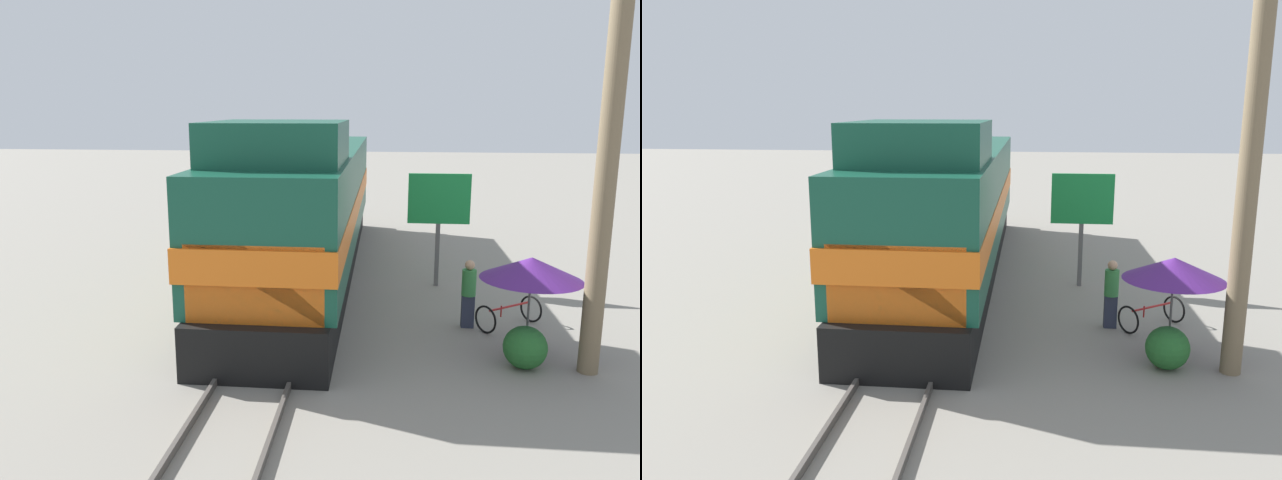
{
  "view_description": "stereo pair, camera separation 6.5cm",
  "coord_description": "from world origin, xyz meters",
  "views": [
    {
      "loc": [
        2.45,
        -14.22,
        5.25
      ],
      "look_at": [
        1.2,
        -2.4,
        2.69
      ],
      "focal_mm": 35.0,
      "sensor_mm": 36.0,
      "label": 1
    },
    {
      "loc": [
        2.52,
        -14.21,
        5.25
      ],
      "look_at": [
        1.2,
        -2.4,
        2.69
      ],
      "focal_mm": 35.0,
      "sensor_mm": 36.0,
      "label": 2
    }
  ],
  "objects": [
    {
      "name": "bicycle",
      "position": [
        5.48,
        0.51,
        0.35
      ],
      "size": [
        1.68,
        1.49,
        0.67
      ],
      "rotation": [
        0.0,
        0.0,
        -0.93
      ],
      "color": "black",
      "rests_on": "ground_plane"
    },
    {
      "name": "person_bystander",
      "position": [
        4.49,
        0.44,
        0.9
      ],
      "size": [
        0.34,
        0.34,
        1.67
      ],
      "color": "#2D3347",
      "rests_on": "ground_plane"
    },
    {
      "name": "ground_plane",
      "position": [
        0.0,
        0.0,
        0.0
      ],
      "size": [
        120.0,
        120.0,
        0.0
      ],
      "primitive_type": "plane",
      "color": "gray"
    },
    {
      "name": "locomotive",
      "position": [
        0.0,
        4.49,
        2.14
      ],
      "size": [
        3.23,
        16.71,
        4.92
      ],
      "color": "black",
      "rests_on": "ground_plane"
    },
    {
      "name": "rail_near",
      "position": [
        -0.72,
        0.0,
        0.07
      ],
      "size": [
        0.08,
        36.9,
        0.15
      ],
      "primitive_type": "cube",
      "color": "#4C4742",
      "rests_on": "ground_plane"
    },
    {
      "name": "rail_far",
      "position": [
        0.72,
        0.0,
        0.07
      ],
      "size": [
        0.08,
        36.9,
        0.15
      ],
      "primitive_type": "cube",
      "color": "#4C4742",
      "rests_on": "ground_plane"
    },
    {
      "name": "billboard_sign",
      "position": [
        4.01,
        4.01,
        2.42
      ],
      "size": [
        1.8,
        0.12,
        3.35
      ],
      "color": "#595959",
      "rests_on": "ground_plane"
    },
    {
      "name": "utility_pole",
      "position": [
        6.59,
        -1.97,
        5.06
      ],
      "size": [
        1.8,
        0.4,
        10.01
      ],
      "color": "#726047",
      "rests_on": "ground_plane"
    },
    {
      "name": "vendor_umbrella",
      "position": [
        5.51,
        -1.3,
        1.95
      ],
      "size": [
        2.11,
        2.11,
        2.19
      ],
      "color": "#4C4C4C",
      "rests_on": "ground_plane"
    },
    {
      "name": "shrub_cluster",
      "position": [
        5.35,
        -1.91,
        0.44
      ],
      "size": [
        0.89,
        0.89,
        0.89
      ],
      "primitive_type": "sphere",
      "color": "#236028",
      "rests_on": "ground_plane"
    }
  ]
}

